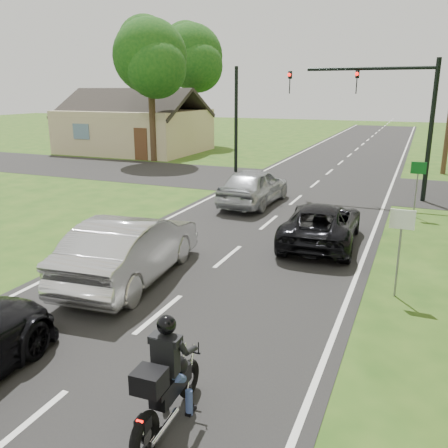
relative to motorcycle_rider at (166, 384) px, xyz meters
The scene contains 14 objects.
ground 3.68m from the motorcycle_rider, 122.06° to the left, with size 140.00×140.00×0.00m, color #244A14.
road 13.22m from the motorcycle_rider, 98.36° to the left, with size 8.00×100.00×0.01m, color black.
cross_road 19.18m from the motorcycle_rider, 95.75° to the left, with size 60.00×7.00×0.01m, color black.
motorcycle_rider is the anchor object (origin of this frame).
dark_suv 9.38m from the motorcycle_rider, 87.93° to the left, with size 2.15×4.67×1.30m, color black.
silver_sedan 5.79m from the motorcycle_rider, 128.10° to the left, with size 1.77×5.07×1.67m, color silver.
silver_suv 13.97m from the motorcycle_rider, 103.96° to the left, with size 1.87×4.64×1.58m, color #A4A8AC.
traffic_signal 17.47m from the motorcycle_rider, 85.25° to the left, with size 6.38×0.44×6.00m.
signal_pole_far 22.36m from the motorcycle_rider, 108.68° to the left, with size 0.20×0.20×6.00m, color black.
sign_white 6.72m from the motorcycle_rider, 65.31° to the left, with size 0.55×0.07×2.12m.
sign_green 14.39m from the motorcycle_rider, 78.03° to the left, with size 0.55×0.07×2.12m.
tree_left_near 27.25m from the motorcycle_rider, 120.85° to the left, with size 5.12×4.96×9.22m.
tree_left_far 36.92m from the motorcycle_rider, 115.44° to the left, with size 5.76×5.58×10.14m.
house 32.48m from the motorcycle_rider, 123.51° to the left, with size 10.20×8.00×4.84m.
Camera 1 is at (4.94, -8.16, 4.75)m, focal length 38.00 mm.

